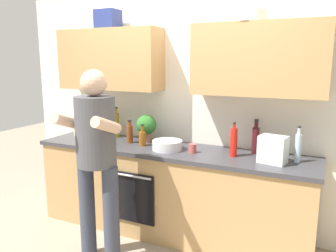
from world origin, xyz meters
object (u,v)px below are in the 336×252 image
cup_ceramic (193,148)px  bottle_soda (97,129)px  bottle_syrup (142,138)px  cup_tea (85,137)px  person_standing (96,151)px  bottle_vinegar (130,133)px  bottle_hotsauce (234,142)px  mixing_bowl (167,145)px  grocery_bag_produce (273,150)px  bottle_oil (116,124)px  bottle_water (298,147)px  grocery_bag_rice (85,126)px  potted_herb (146,126)px  bottle_wine (256,139)px

cup_ceramic → bottle_soda: bearing=-178.0°
bottle_syrup → cup_tea: (-0.65, -0.11, -0.03)m
bottle_syrup → person_standing: bearing=-94.6°
cup_ceramic → bottle_vinegar: bearing=174.1°
bottle_hotsauce → bottle_vinegar: (-1.13, 0.04, -0.03)m
mixing_bowl → person_standing: bearing=-117.9°
bottle_soda → cup_ceramic: (1.09, 0.04, -0.10)m
cup_ceramic → cup_tea: (-1.21, -0.08, 0.01)m
person_standing → cup_tea: (-0.59, 0.58, -0.05)m
person_standing → bottle_soda: size_ratio=5.32×
grocery_bag_produce → person_standing: bearing=-154.1°
bottle_soda → cup_tea: bearing=-159.0°
bottle_oil → person_standing: bearing=-65.9°
bottle_water → grocery_bag_rice: 2.32m
mixing_bowl → cup_ceramic: bearing=1.6°
cup_ceramic → potted_herb: bearing=162.9°
cup_tea → potted_herb: (0.61, 0.27, 0.12)m
potted_herb → bottle_wine: bearing=2.3°
bottle_wine → mixing_bowl: size_ratio=1.10×
bottle_oil → bottle_vinegar: 0.33m
bottle_vinegar → potted_herb: bearing=37.4°
bottle_oil → bottle_syrup: 0.52m
bottle_wine → bottle_syrup: (-1.11, -0.21, -0.05)m
bottle_hotsauce → cup_tea: 1.61m
cup_ceramic → grocery_bag_produce: 0.74m
bottle_oil → cup_tea: size_ratio=3.46×
grocery_bag_produce → bottle_wine: bearing=128.8°
bottle_wine → cup_ceramic: bearing=-156.7°
bottle_water → grocery_bag_produce: 0.22m
bottle_wine → bottle_soda: size_ratio=1.03×
bottle_hotsauce → bottle_vinegar: 1.13m
bottle_soda → bottle_vinegar: bottle_soda is taller
bottle_water → cup_ceramic: (-0.93, -0.10, -0.09)m
person_standing → cup_ceramic: size_ratio=20.29×
potted_herb → bottle_soda: bearing=-155.1°
person_standing → bottle_vinegar: person_standing is taller
bottle_soda → grocery_bag_produce: bearing=0.9°
bottle_soda → cup_tea: (-0.12, -0.05, -0.09)m
bottle_oil → bottle_syrup: (0.47, -0.22, -0.07)m
cup_tea → mixing_bowl: bearing=4.7°
bottle_soda → bottle_syrup: bottle_soda is taller
cup_ceramic → bottle_hotsauce: bearing=6.2°
potted_herb → bottle_water: bearing=-3.4°
cup_tea → grocery_bag_produce: 1.96m
grocery_bag_rice → person_standing: bearing=-46.0°
bottle_wine → grocery_bag_produce: size_ratio=1.39×
grocery_bag_rice → mixing_bowl: bearing=-6.7°
bottle_hotsauce → bottle_oil: 1.43m
bottle_water → mixing_bowl: 1.21m
bottle_oil → cup_tea: (-0.18, -0.33, -0.10)m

